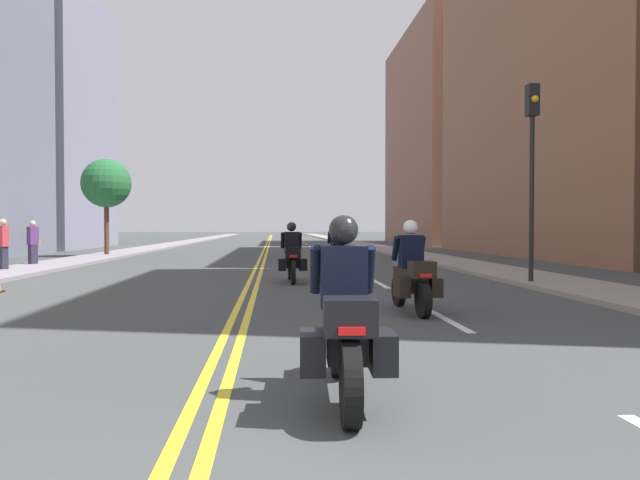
% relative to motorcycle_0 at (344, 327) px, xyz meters
% --- Properties ---
extents(ground_plane, '(264.00, 264.00, 0.00)m').
position_rel_motorcycle_0_xyz_m(ground_plane, '(-1.17, 44.26, -0.65)').
color(ground_plane, '#3D4041').
extents(sidewalk_left, '(2.33, 144.00, 0.12)m').
position_rel_motorcycle_0_xyz_m(sidewalk_left, '(-9.07, 44.26, -0.59)').
color(sidewalk_left, gray).
rests_on(sidewalk_left, ground).
extents(sidewalk_right, '(2.33, 144.00, 0.12)m').
position_rel_motorcycle_0_xyz_m(sidewalk_right, '(6.73, 44.26, -0.59)').
color(sidewalk_right, gray).
rests_on(sidewalk_right, ground).
extents(centreline_yellow_inner, '(0.12, 132.00, 0.01)m').
position_rel_motorcycle_0_xyz_m(centreline_yellow_inner, '(-1.29, 44.26, -0.64)').
color(centreline_yellow_inner, yellow).
rests_on(centreline_yellow_inner, ground).
extents(centreline_yellow_outer, '(0.12, 132.00, 0.01)m').
position_rel_motorcycle_0_xyz_m(centreline_yellow_outer, '(-1.05, 44.26, -0.64)').
color(centreline_yellow_outer, yellow).
rests_on(centreline_yellow_outer, ground).
extents(lane_dashes_white, '(0.14, 56.40, 0.01)m').
position_rel_motorcycle_0_xyz_m(lane_dashes_white, '(2.20, 25.26, -0.64)').
color(lane_dashes_white, silver).
rests_on(lane_dashes_white, ground).
extents(building_right_1, '(9.21, 21.91, 21.06)m').
position_rel_motorcycle_0_xyz_m(building_right_1, '(15.80, 24.27, 9.88)').
color(building_right_1, brown).
rests_on(building_right_1, ground).
extents(building_left_2, '(9.33, 12.38, 18.54)m').
position_rel_motorcycle_0_xyz_m(building_left_2, '(-18.20, 38.37, 8.62)').
color(building_left_2, gray).
rests_on(building_left_2, ground).
extents(building_right_2, '(8.69, 18.48, 19.16)m').
position_rel_motorcycle_0_xyz_m(building_right_2, '(15.55, 47.12, 8.93)').
color(building_right_2, brown).
rests_on(building_right_2, ground).
extents(motorcycle_0, '(0.78, 2.17, 1.61)m').
position_rel_motorcycle_0_xyz_m(motorcycle_0, '(0.00, 0.00, 0.00)').
color(motorcycle_0, black).
rests_on(motorcycle_0, ground).
extents(motorcycle_1, '(0.78, 2.10, 1.64)m').
position_rel_motorcycle_0_xyz_m(motorcycle_1, '(1.82, 5.09, 0.00)').
color(motorcycle_1, black).
rests_on(motorcycle_1, ground).
extents(motorcycle_2, '(0.77, 2.18, 1.65)m').
position_rel_motorcycle_0_xyz_m(motorcycle_2, '(-0.13, 10.88, 0.03)').
color(motorcycle_2, black).
rests_on(motorcycle_2, ground).
extents(motorcycle_3, '(0.76, 2.17, 1.63)m').
position_rel_motorcycle_0_xyz_m(motorcycle_3, '(1.61, 15.65, 0.01)').
color(motorcycle_3, black).
rests_on(motorcycle_3, ground).
extents(traffic_light_near, '(0.28, 0.38, 5.14)m').
position_rel_motorcycle_0_xyz_m(traffic_light_near, '(5.97, 9.44, 2.87)').
color(traffic_light_near, black).
rests_on(traffic_light_near, ground).
extents(pedestrian_0, '(0.39, 0.49, 1.75)m').
position_rel_motorcycle_0_xyz_m(pedestrian_0, '(-9.68, 17.71, 0.26)').
color(pedestrian_0, '#292237').
rests_on(pedestrian_0, ground).
extents(pedestrian_1, '(0.42, 0.40, 1.78)m').
position_rel_motorcycle_0_xyz_m(pedestrian_1, '(-9.54, 15.00, 0.27)').
color(pedestrian_1, '#272534').
rests_on(pedestrian_1, ground).
extents(street_tree_0, '(2.48, 2.48, 4.99)m').
position_rel_motorcycle_0_xyz_m(street_tree_0, '(-9.14, 25.46, 3.07)').
color(street_tree_0, '#4C3621').
rests_on(street_tree_0, ground).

